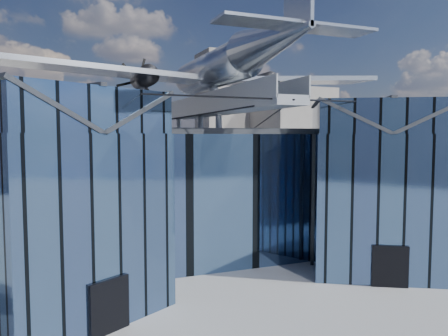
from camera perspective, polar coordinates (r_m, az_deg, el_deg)
name	(u,v)px	position (r m, az deg, el deg)	size (l,w,h in m)	color
ground_plane	(235,281)	(29.08, 1.51, -14.58)	(120.00, 120.00, 0.00)	gray
museum	(205,186)	(33.16, -2.45, -2.41)	(32.88, 24.50, 17.60)	#425D87
bg_towers	(127,132)	(76.76, -12.54, 4.64)	(77.00, 24.50, 26.00)	slate
tree_side_e	(428,198)	(42.91, 25.09, -3.56)	(4.30, 4.30, 5.68)	#382716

